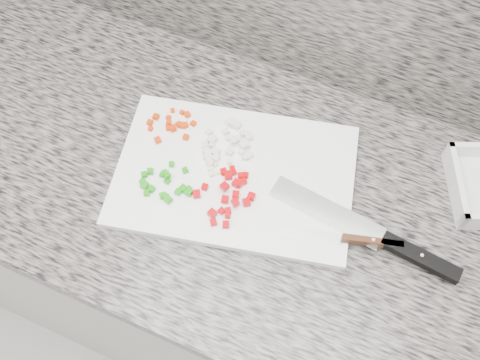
# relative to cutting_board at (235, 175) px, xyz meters

# --- Properties ---
(cabinet) EXTENTS (3.92, 0.62, 0.86)m
(cabinet) POSITION_rel_cutting_board_xyz_m (0.04, -0.00, -0.48)
(cabinet) COLOR silver
(cabinet) RESTS_ON ground
(countertop) EXTENTS (3.96, 0.64, 0.04)m
(countertop) POSITION_rel_cutting_board_xyz_m (0.04, -0.00, -0.03)
(countertop) COLOR slate
(countertop) RESTS_ON cabinet
(cutting_board) EXTENTS (0.50, 0.39, 0.01)m
(cutting_board) POSITION_rel_cutting_board_xyz_m (0.00, 0.00, 0.00)
(cutting_board) COLOR white
(cutting_board) RESTS_ON countertop
(carrot_pile) EXTENTS (0.09, 0.09, 0.02)m
(carrot_pile) POSITION_rel_cutting_board_xyz_m (-0.16, 0.05, 0.01)
(carrot_pile) COLOR red
(carrot_pile) RESTS_ON cutting_board
(onion_pile) EXTENTS (0.11, 0.12, 0.02)m
(onion_pile) POSITION_rel_cutting_board_xyz_m (-0.04, 0.05, 0.01)
(onion_pile) COLOR silver
(onion_pile) RESTS_ON cutting_board
(green_pepper_pile) EXTENTS (0.11, 0.09, 0.02)m
(green_pepper_pile) POSITION_rel_cutting_board_xyz_m (-0.11, -0.08, 0.01)
(green_pepper_pile) COLOR #1A8E0C
(green_pepper_pile) RESTS_ON cutting_board
(red_pepper_pile) EXTENTS (0.11, 0.13, 0.02)m
(red_pepper_pile) POSITION_rel_cutting_board_xyz_m (0.01, -0.05, 0.01)
(red_pepper_pile) COLOR #BF0207
(red_pepper_pile) RESTS_ON cutting_board
(garlic_pile) EXTENTS (0.05, 0.05, 0.01)m
(garlic_pile) POSITION_rel_cutting_board_xyz_m (-0.04, -0.00, 0.01)
(garlic_pile) COLOR beige
(garlic_pile) RESTS_ON cutting_board
(chef_knife) EXTENTS (0.36, 0.08, 0.02)m
(chef_knife) POSITION_rel_cutting_board_xyz_m (0.30, -0.02, 0.01)
(chef_knife) COLOR white
(chef_knife) RESTS_ON cutting_board
(paring_knife) EXTENTS (0.21, 0.07, 0.02)m
(paring_knife) POSITION_rel_cutting_board_xyz_m (0.25, -0.04, 0.01)
(paring_knife) COLOR white
(paring_knife) RESTS_ON cutting_board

